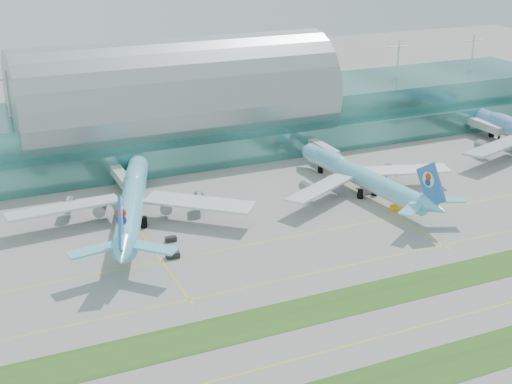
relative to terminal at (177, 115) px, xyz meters
name	(u,v)px	position (x,y,z in m)	size (l,w,h in m)	color
ground	(352,306)	(-0.01, -128.79, -14.23)	(700.00, 700.00, 0.00)	gray
terminal	(177,115)	(0.00, 0.00, 0.00)	(340.00, 69.10, 36.00)	#3D7A75
grass_strip_near	(425,371)	(-0.01, -156.79, -14.19)	(420.00, 12.00, 0.08)	#2D591E
grass_strip_far	(347,302)	(-0.01, -126.79, -14.19)	(420.00, 12.00, 0.08)	#2D591E
taxiline_b	(385,336)	(-0.01, -142.79, -14.22)	(420.00, 0.35, 0.01)	yellow
taxiline_c	(315,273)	(-0.01, -110.79, -14.22)	(420.00, 0.35, 0.01)	yellow
taxiline_d	(278,239)	(-0.01, -88.79, -14.22)	(420.00, 0.35, 0.01)	yellow
airliner_b	(132,199)	(-33.66, -59.73, -7.25)	(68.73, 79.83, 22.60)	#6BCDEC
airliner_c	(360,175)	(40.30, -66.85, -8.00)	(64.34, 73.39, 20.19)	#68C8E6
gse_c	(173,255)	(-30.52, -87.84, -13.41)	(3.54, 2.17, 1.63)	black
gse_d	(171,239)	(-27.83, -77.75, -13.53)	(3.09, 1.64, 1.40)	black
gse_e	(396,207)	(42.97, -84.21, -13.40)	(3.91, 1.85, 1.65)	#E3B60D
gse_f	(395,197)	(47.77, -76.18, -13.48)	(3.46, 1.70, 1.50)	black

